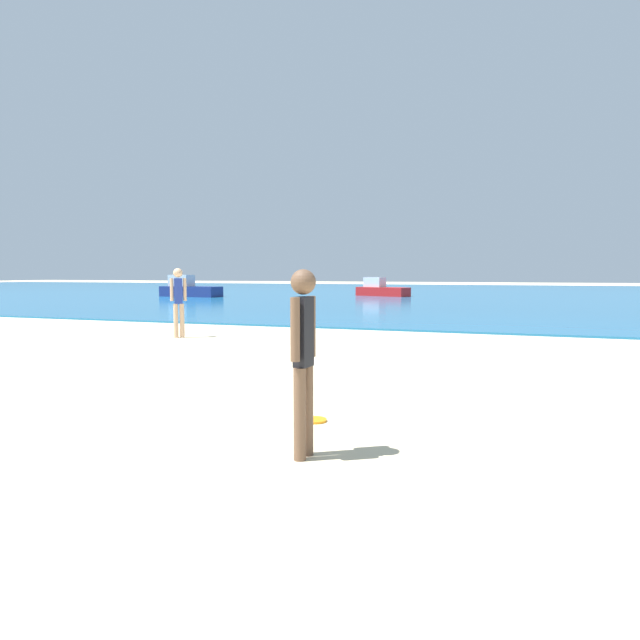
# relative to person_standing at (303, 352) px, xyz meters

# --- Properties ---
(water) EXTENTS (160.00, 60.00, 0.06)m
(water) POSITION_rel_person_standing_xyz_m (-1.73, 40.55, -0.92)
(water) COLOR #1E6B9E
(water) RESTS_ON ground
(person_standing) EXTENTS (0.22, 0.38, 1.67)m
(person_standing) POSITION_rel_person_standing_xyz_m (0.00, 0.00, 0.00)
(person_standing) COLOR brown
(person_standing) RESTS_ON ground
(frisbee) EXTENTS (0.27, 0.27, 0.03)m
(frisbee) POSITION_rel_person_standing_xyz_m (-0.30, 1.13, -0.93)
(frisbee) COLOR orange
(frisbee) RESTS_ON ground
(person_distant) EXTENTS (0.35, 0.26, 1.75)m
(person_distant) POSITION_rel_person_standing_xyz_m (-6.15, 7.27, 0.05)
(person_distant) COLOR #DDAD84
(person_distant) RESTS_ON ground
(boat_near) EXTENTS (4.39, 1.79, 1.45)m
(boat_near) POSITION_rel_person_standing_xyz_m (-18.49, 26.85, -0.38)
(boat_near) COLOR navy
(boat_near) RESTS_ON water
(boat_far) EXTENTS (3.95, 2.54, 1.28)m
(boat_far) POSITION_rel_person_standing_xyz_m (-6.50, 32.03, -0.44)
(boat_far) COLOR red
(boat_far) RESTS_ON water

